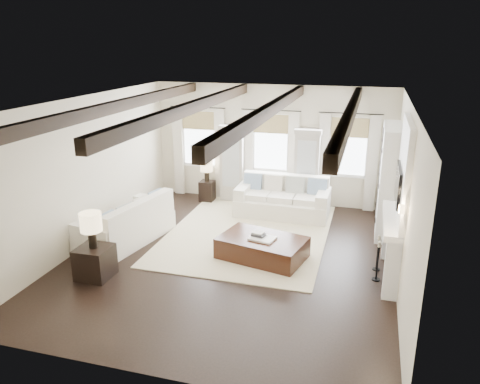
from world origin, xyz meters
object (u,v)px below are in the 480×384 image
(sofa_left, at_px, (129,225))
(side_table_front, at_px, (95,262))
(ottoman, at_px, (262,248))
(sofa_back, at_px, (283,200))
(side_table_back, at_px, (207,191))

(sofa_left, distance_m, side_table_front, 1.65)
(ottoman, bearing_deg, sofa_back, 104.38)
(sofa_left, xyz_separation_m, side_table_back, (0.73, 3.12, -0.11))
(side_table_back, bearing_deg, sofa_back, -12.85)
(sofa_back, distance_m, sofa_left, 3.95)
(side_table_front, height_order, side_table_back, side_table_front)
(sofa_back, xyz_separation_m, side_table_back, (-2.24, 0.51, -0.11))
(side_table_front, bearing_deg, sofa_left, 96.31)
(sofa_left, height_order, ottoman, sofa_left)
(ottoman, bearing_deg, sofa_left, -167.00)
(sofa_back, bearing_deg, side_table_back, 167.15)
(sofa_back, xyz_separation_m, ottoman, (0.07, -2.60, -0.18))
(side_table_back, bearing_deg, ottoman, -53.38)
(sofa_back, bearing_deg, sofa_left, -138.76)
(sofa_left, xyz_separation_m, side_table_front, (0.18, -1.64, -0.09))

